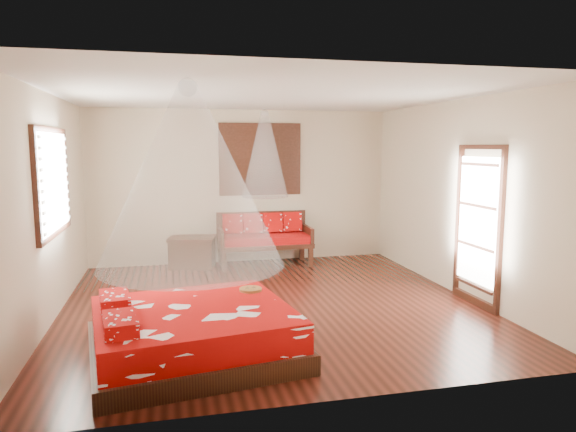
% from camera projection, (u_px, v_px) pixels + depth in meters
% --- Properties ---
extents(room, '(5.54, 5.54, 2.84)m').
position_uv_depth(room, '(271.00, 202.00, 6.81)').
color(room, black).
rests_on(room, ground).
extents(bed, '(2.26, 2.10, 0.63)m').
position_uv_depth(bed, '(192.00, 333.00, 5.23)').
color(bed, black).
rests_on(bed, floor).
extents(daybed, '(1.67, 0.74, 0.94)m').
position_uv_depth(daybed, '(264.00, 236.00, 9.30)').
color(daybed, black).
rests_on(daybed, floor).
extents(storage_chest, '(0.90, 0.74, 0.54)m').
position_uv_depth(storage_chest, '(192.00, 252.00, 9.12)').
color(storage_chest, black).
rests_on(storage_chest, floor).
extents(shutter_panel, '(1.52, 0.06, 1.32)m').
position_uv_depth(shutter_panel, '(260.00, 159.00, 9.44)').
color(shutter_panel, black).
rests_on(shutter_panel, wall_back).
extents(window_left, '(0.10, 1.74, 1.34)m').
position_uv_depth(window_left, '(53.00, 182.00, 6.36)').
color(window_left, black).
rests_on(window_left, wall_left).
extents(glazed_door, '(0.08, 1.02, 2.16)m').
position_uv_depth(glazed_door, '(478.00, 226.00, 6.89)').
color(glazed_door, black).
rests_on(glazed_door, floor).
extents(wine_tray, '(0.26, 0.26, 0.21)m').
position_uv_depth(wine_tray, '(251.00, 286.00, 5.86)').
color(wine_tray, brown).
rests_on(wine_tray, bed).
extents(mosquito_net_main, '(1.84, 1.84, 1.80)m').
position_uv_depth(mosquito_net_main, '(190.00, 176.00, 5.02)').
color(mosquito_net_main, white).
rests_on(mosquito_net_main, ceiling).
extents(mosquito_net_daybed, '(0.82, 0.82, 1.50)m').
position_uv_depth(mosquito_net_daybed, '(265.00, 154.00, 8.98)').
color(mosquito_net_daybed, white).
rests_on(mosquito_net_daybed, ceiling).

